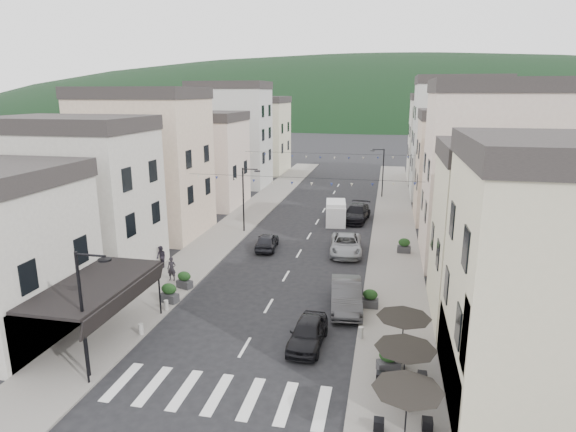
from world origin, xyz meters
The scene contains 27 objects.
ground centered at (0.00, 0.00, 0.00)m, with size 700.00×700.00×0.00m, color black.
sidewalk_left centered at (-7.50, 32.00, 0.06)m, with size 4.00×76.00×0.12m, color slate.
sidewalk_right centered at (7.50, 32.00, 0.06)m, with size 4.00×76.00×0.12m, color slate.
hill_backdrop centered at (0.00, 300.00, 0.00)m, with size 640.00×360.00×70.00m, color black.
boutique_awning centered at (-7.25, 5.00, 3.11)m, with size 3.77×7.50×3.28m.
buildings_row_left centered at (-14.50, 37.75, 6.12)m, with size 10.20×54.16×14.00m.
buildings_row_right centered at (14.50, 36.59, 6.32)m, with size 10.20×54.16×14.50m.
cafe_terrace centered at (7.70, 2.80, 2.36)m, with size 2.50×8.10×2.53m.
streetlamp_left_near centered at (-5.82, 2.00, 3.70)m, with size 1.70×0.56×6.00m.
streetlamp_left_far centered at (-5.82, 26.00, 3.70)m, with size 1.70×0.56×6.00m.
streetlamp_right_far centered at (5.82, 44.00, 3.70)m, with size 1.70×0.56×6.00m.
bollards centered at (0.00, 5.50, 0.42)m, with size 11.66×10.26×0.60m.
bunting_near centered at (0.00, 22.00, 5.65)m, with size 19.00×0.28×0.62m.
bunting_far centered at (0.00, 38.00, 5.65)m, with size 19.00×0.28×0.62m.
parked_car_a centered at (3.08, 6.90, 0.69)m, with size 1.64×4.06×1.38m, color black.
parked_car_b centered at (4.60, 11.64, 0.84)m, with size 1.77×5.08×1.67m, color #353537.
parked_car_c centered at (3.67, 21.84, 0.74)m, with size 2.46×5.34×1.48m, color gray.
parked_car_d centered at (3.77, 32.21, 0.80)m, with size 2.25×5.54×1.61m, color black.
parked_car_e centered at (-2.80, 21.62, 0.68)m, with size 1.61×3.99×1.36m, color black.
delivery_van centered at (1.81, 31.14, 1.11)m, with size 2.42×4.92×2.27m.
pedestrian_a centered at (-7.37, 13.39, 0.94)m, with size 0.60×0.39×1.64m, color black.
pedestrian_b centered at (-9.20, 15.54, 0.92)m, with size 0.78×0.61×1.61m, color black.
planter_la centered at (-6.00, 10.07, 0.70)m, with size 1.19×0.83×1.20m.
planter_lb centered at (-6.00, 12.33, 0.67)m, with size 1.13×0.86×1.12m.
planter_ra centered at (7.13, 5.09, 0.67)m, with size 1.14×0.83×1.14m.
planter_rb centered at (6.00, 11.83, 0.67)m, with size 1.01×0.56×1.12m.
planter_rc centered at (8.23, 22.65, 0.69)m, with size 1.05×0.59×1.17m.
Camera 1 is at (6.64, -15.02, 12.51)m, focal length 30.00 mm.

